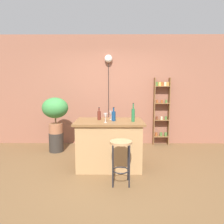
{
  "coord_description": "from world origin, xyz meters",
  "views": [
    {
      "loc": [
        0.08,
        -3.5,
        1.53
      ],
      "look_at": [
        0.05,
        0.55,
        1.01
      ],
      "focal_mm": 33.38,
      "sensor_mm": 36.0,
      "label": 1
    }
  ],
  "objects_px": {
    "plant_stool": "(56,142)",
    "bottle_vinegar": "(99,115)",
    "bar_stool": "(121,152)",
    "bottle_wine_red": "(114,116)",
    "pendant_globe_light": "(108,61)",
    "wine_glass_center": "(111,113)",
    "potted_plant": "(55,110)",
    "bottle_sauce_amber": "(133,115)",
    "spice_shelf": "(161,109)",
    "wine_glass_left": "(106,116)"
  },
  "relations": [
    {
      "from": "wine_glass_center",
      "to": "pendant_globe_light",
      "type": "xyz_separation_m",
      "value": [
        -0.08,
        1.41,
        1.15
      ]
    },
    {
      "from": "bar_stool",
      "to": "bottle_vinegar",
      "type": "height_order",
      "value": "bottle_vinegar"
    },
    {
      "from": "pendant_globe_light",
      "to": "bottle_vinegar",
      "type": "bearing_deg",
      "value": -95.75
    },
    {
      "from": "bottle_vinegar",
      "to": "wine_glass_center",
      "type": "relative_size",
      "value": 1.46
    },
    {
      "from": "potted_plant",
      "to": "bottle_sauce_amber",
      "type": "relative_size",
      "value": 2.45
    },
    {
      "from": "potted_plant",
      "to": "wine_glass_left",
      "type": "height_order",
      "value": "potted_plant"
    },
    {
      "from": "potted_plant",
      "to": "bottle_vinegar",
      "type": "bearing_deg",
      "value": -37.3
    },
    {
      "from": "plant_stool",
      "to": "pendant_globe_light",
      "type": "bearing_deg",
      "value": 27.75
    },
    {
      "from": "bottle_sauce_amber",
      "to": "bottle_wine_red",
      "type": "xyz_separation_m",
      "value": [
        -0.35,
        0.07,
        -0.03
      ]
    },
    {
      "from": "spice_shelf",
      "to": "wine_glass_center",
      "type": "height_order",
      "value": "spice_shelf"
    },
    {
      "from": "wine_glass_center",
      "to": "pendant_globe_light",
      "type": "relative_size",
      "value": 0.07
    },
    {
      "from": "bar_stool",
      "to": "plant_stool",
      "type": "relative_size",
      "value": 1.57
    },
    {
      "from": "bottle_sauce_amber",
      "to": "pendant_globe_light",
      "type": "bearing_deg",
      "value": 106.58
    },
    {
      "from": "spice_shelf",
      "to": "pendant_globe_light",
      "type": "bearing_deg",
      "value": 178.24
    },
    {
      "from": "bar_stool",
      "to": "potted_plant",
      "type": "relative_size",
      "value": 0.83
    },
    {
      "from": "bottle_sauce_amber",
      "to": "wine_glass_left",
      "type": "height_order",
      "value": "bottle_sauce_amber"
    },
    {
      "from": "wine_glass_left",
      "to": "potted_plant",
      "type": "bearing_deg",
      "value": 137.78
    },
    {
      "from": "bottle_wine_red",
      "to": "wine_glass_center",
      "type": "bearing_deg",
      "value": 107.55
    },
    {
      "from": "bar_stool",
      "to": "plant_stool",
      "type": "distance_m",
      "value": 2.18
    },
    {
      "from": "bar_stool",
      "to": "plant_stool",
      "type": "bearing_deg",
      "value": 131.94
    },
    {
      "from": "bottle_wine_red",
      "to": "wine_glass_left",
      "type": "height_order",
      "value": "bottle_wine_red"
    },
    {
      "from": "spice_shelf",
      "to": "bottle_wine_red",
      "type": "bearing_deg",
      "value": -129.06
    },
    {
      "from": "bar_stool",
      "to": "wine_glass_left",
      "type": "bearing_deg",
      "value": 115.72
    },
    {
      "from": "bottle_sauce_amber",
      "to": "spice_shelf",
      "type": "bearing_deg",
      "value": 61.03
    },
    {
      "from": "spice_shelf",
      "to": "wine_glass_left",
      "type": "distance_m",
      "value": 2.16
    },
    {
      "from": "spice_shelf",
      "to": "plant_stool",
      "type": "bearing_deg",
      "value": -167.0
    },
    {
      "from": "plant_stool",
      "to": "wine_glass_left",
      "type": "bearing_deg",
      "value": -42.22
    },
    {
      "from": "plant_stool",
      "to": "pendant_globe_light",
      "type": "height_order",
      "value": "pendant_globe_light"
    },
    {
      "from": "bar_stool",
      "to": "wine_glass_center",
      "type": "relative_size",
      "value": 4.18
    },
    {
      "from": "bottle_vinegar",
      "to": "pendant_globe_light",
      "type": "distance_m",
      "value": 1.87
    },
    {
      "from": "potted_plant",
      "to": "pendant_globe_light",
      "type": "relative_size",
      "value": 0.36
    },
    {
      "from": "spice_shelf",
      "to": "bottle_vinegar",
      "type": "height_order",
      "value": "spice_shelf"
    },
    {
      "from": "plant_stool",
      "to": "bottle_wine_red",
      "type": "height_order",
      "value": "bottle_wine_red"
    },
    {
      "from": "wine_glass_left",
      "to": "plant_stool",
      "type": "bearing_deg",
      "value": 137.78
    },
    {
      "from": "plant_stool",
      "to": "bottle_vinegar",
      "type": "bearing_deg",
      "value": -37.3
    },
    {
      "from": "plant_stool",
      "to": "bottle_wine_red",
      "type": "relative_size",
      "value": 1.71
    },
    {
      "from": "wine_glass_left",
      "to": "pendant_globe_light",
      "type": "distance_m",
      "value": 2.06
    },
    {
      "from": "potted_plant",
      "to": "wine_glass_center",
      "type": "distance_m",
      "value": 1.5
    },
    {
      "from": "plant_stool",
      "to": "bottle_vinegar",
      "type": "distance_m",
      "value": 1.53
    },
    {
      "from": "bar_stool",
      "to": "pendant_globe_light",
      "type": "distance_m",
      "value": 2.79
    },
    {
      "from": "bar_stool",
      "to": "potted_plant",
      "type": "bearing_deg",
      "value": 131.94
    },
    {
      "from": "wine_glass_center",
      "to": "bar_stool",
      "type": "bearing_deg",
      "value": -79.26
    },
    {
      "from": "bar_stool",
      "to": "wine_glass_center",
      "type": "distance_m",
      "value": 0.98
    },
    {
      "from": "wine_glass_left",
      "to": "pendant_globe_light",
      "type": "bearing_deg",
      "value": 89.59
    },
    {
      "from": "bottle_sauce_amber",
      "to": "bottle_vinegar",
      "type": "xyz_separation_m",
      "value": [
        -0.63,
        0.18,
        -0.04
      ]
    },
    {
      "from": "bar_stool",
      "to": "plant_stool",
      "type": "height_order",
      "value": "bar_stool"
    },
    {
      "from": "bar_stool",
      "to": "bottle_sauce_amber",
      "type": "relative_size",
      "value": 2.04
    },
    {
      "from": "plant_stool",
      "to": "potted_plant",
      "type": "height_order",
      "value": "potted_plant"
    },
    {
      "from": "spice_shelf",
      "to": "bottle_sauce_amber",
      "type": "relative_size",
      "value": 5.14
    },
    {
      "from": "bar_stool",
      "to": "bottle_wine_red",
      "type": "bearing_deg",
      "value": 99.24
    }
  ]
}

